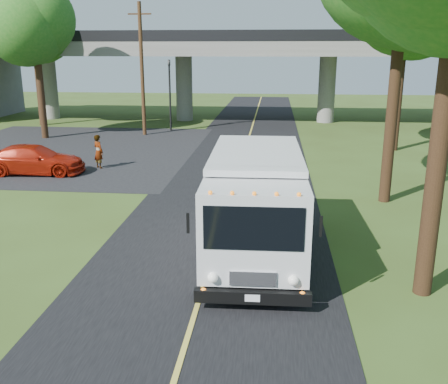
# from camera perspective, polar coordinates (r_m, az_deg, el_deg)

# --- Properties ---
(ground) EXTENTS (120.00, 120.00, 0.00)m
(ground) POSITION_cam_1_polar(r_m,az_deg,el_deg) (12.38, -2.88, -12.35)
(ground) COLOR #354619
(ground) RESTS_ON ground
(road) EXTENTS (7.00, 90.00, 0.02)m
(road) POSITION_cam_1_polar(r_m,az_deg,el_deg) (21.65, 1.02, 0.24)
(road) COLOR black
(road) RESTS_ON ground
(parking_lot) EXTENTS (16.00, 18.00, 0.01)m
(parking_lot) POSITION_cam_1_polar(r_m,az_deg,el_deg) (31.99, -17.84, 4.60)
(parking_lot) COLOR black
(parking_lot) RESTS_ON ground
(lane_line) EXTENTS (0.12, 90.00, 0.01)m
(lane_line) POSITION_cam_1_polar(r_m,az_deg,el_deg) (21.64, 1.02, 0.29)
(lane_line) COLOR gold
(lane_line) RESTS_ON road
(overpass) EXTENTS (54.00, 10.00, 7.30)m
(overpass) POSITION_cam_1_polar(r_m,az_deg,el_deg) (42.83, 3.55, 14.14)
(overpass) COLOR slate
(overpass) RESTS_ON ground
(traffic_signal) EXTENTS (0.18, 0.22, 5.20)m
(traffic_signal) POSITION_cam_1_polar(r_m,az_deg,el_deg) (37.66, -6.22, 11.77)
(traffic_signal) COLOR black
(traffic_signal) RESTS_ON ground
(utility_pole) EXTENTS (1.60, 0.26, 9.00)m
(utility_pole) POSITION_cam_1_polar(r_m,az_deg,el_deg) (35.99, -9.36, 13.70)
(utility_pole) COLOR #472D19
(utility_pole) RESTS_ON ground
(tree_right_far) EXTENTS (5.77, 5.67, 10.99)m
(tree_right_far) POSITION_cam_1_polar(r_m,az_deg,el_deg) (31.61, 20.66, 19.39)
(tree_right_far) COLOR #382314
(tree_right_far) RESTS_ON ground
(tree_left_lot) EXTENTS (5.60, 5.50, 10.50)m
(tree_left_lot) POSITION_cam_1_polar(r_m,az_deg,el_deg) (36.16, -20.74, 18.18)
(tree_left_lot) COLOR #382314
(tree_left_lot) RESTS_ON ground
(tree_left_far) EXTENTS (5.26, 5.16, 9.89)m
(tree_left_far) POSITION_cam_1_polar(r_m,az_deg,el_deg) (42.84, -20.82, 17.06)
(tree_left_far) COLOR #382314
(tree_left_far) RESTS_ON ground
(step_van) EXTENTS (2.81, 7.24, 3.01)m
(step_van) POSITION_cam_1_polar(r_m,az_deg,el_deg) (14.47, 3.63, -1.08)
(step_van) COLOR silver
(step_van) RESTS_ON ground
(red_sedan) EXTENTS (4.95, 2.28, 1.40)m
(red_sedan) POSITION_cam_1_polar(r_m,az_deg,el_deg) (26.12, -20.84, 3.48)
(red_sedan) COLOR #A21A09
(red_sedan) RESTS_ON ground
(pedestrian) EXTENTS (0.76, 0.72, 1.74)m
(pedestrian) POSITION_cam_1_polar(r_m,az_deg,el_deg) (26.30, -14.15, 4.49)
(pedestrian) COLOR gray
(pedestrian) RESTS_ON ground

